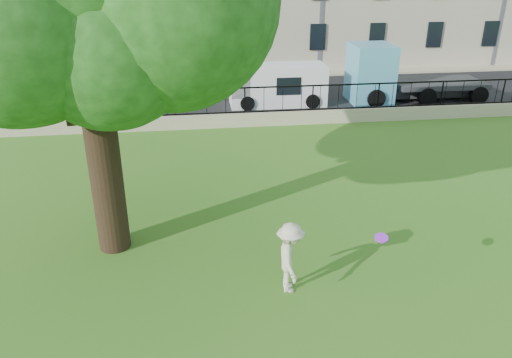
{
  "coord_description": "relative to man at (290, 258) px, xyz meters",
  "views": [
    {
      "loc": [
        -2.31,
        -8.9,
        6.84
      ],
      "look_at": [
        -0.65,
        3.5,
        1.24
      ],
      "focal_mm": 35.0,
      "sensor_mm": 36.0,
      "label": 1
    }
  ],
  "objects": [
    {
      "name": "iron_railing",
      "position": [
        0.35,
        11.87,
        0.32
      ],
      "size": [
        50.0,
        0.05,
        1.13
      ],
      "color": "black",
      "rests_on": "retaining_wall"
    },
    {
      "name": "sidewalk",
      "position": [
        0.35,
        21.77,
        -0.77
      ],
      "size": [
        60.0,
        1.4,
        0.12
      ],
      "primitive_type": "cube",
      "color": "tan",
      "rests_on": "ground"
    },
    {
      "name": "street",
      "position": [
        0.35,
        16.57,
        -0.82
      ],
      "size": [
        60.0,
        9.0,
        0.01
      ],
      "primitive_type": "cube",
      "color": "black",
      "rests_on": "ground"
    },
    {
      "name": "man",
      "position": [
        0.0,
        0.0,
        0.0
      ],
      "size": [
        0.69,
        1.11,
        1.65
      ],
      "primitive_type": "imported",
      "rotation": [
        0.0,
        0.0,
        1.5
      ],
      "color": "beige",
      "rests_on": "ground"
    },
    {
      "name": "retaining_wall",
      "position": [
        0.35,
        11.87,
        -0.53
      ],
      "size": [
        50.0,
        0.4,
        0.6
      ],
      "primitive_type": "cube",
      "color": "tan",
      "rests_on": "ground"
    },
    {
      "name": "white_van",
      "position": [
        2.35,
        15.13,
        0.16
      ],
      "size": [
        4.74,
        1.89,
        1.98
      ],
      "primitive_type": "cube",
      "rotation": [
        0.0,
        0.0,
        -0.01
      ],
      "color": "white",
      "rests_on": "street"
    },
    {
      "name": "frisbee",
      "position": [
        1.65,
        -0.88,
        0.89
      ],
      "size": [
        0.34,
        0.34,
        0.12
      ],
      "primitive_type": "cylinder",
      "rotation": [
        0.21,
        -0.14,
        0.3
      ],
      "color": "#A729ED"
    },
    {
      "name": "blue_truck",
      "position": [
        9.51,
        15.05,
        0.61
      ],
      "size": [
        6.89,
        2.55,
        2.87
      ],
      "primitive_type": "cube",
      "rotation": [
        0.0,
        0.0,
        -0.02
      ],
      "color": "#5BB1D5",
      "rests_on": "street"
    },
    {
      "name": "red_sedan",
      "position": [
        -6.61,
        15.27,
        -0.08
      ],
      "size": [
        4.57,
        1.63,
        1.5
      ],
      "primitive_type": "imported",
      "rotation": [
        0.0,
        0.0,
        1.56
      ],
      "color": "#B11530",
      "rests_on": "street"
    },
    {
      "name": "ground",
      "position": [
        0.35,
        -0.13,
        -0.83
      ],
      "size": [
        120.0,
        120.0,
        0.0
      ],
      "primitive_type": "plane",
      "color": "#35741B",
      "rests_on": "ground"
    }
  ]
}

